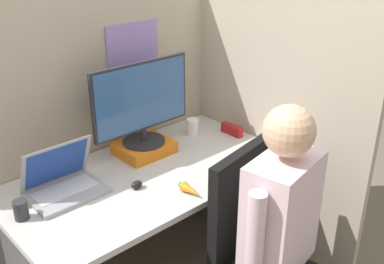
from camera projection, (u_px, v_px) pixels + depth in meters
The scene contains 13 objects.
cubicle_panel_back at pixel (105, 137), 2.50m from camera, with size 1.94×0.05×1.59m.
cubicle_panel_right at pixel (258, 127), 2.64m from camera, with size 0.04×1.42×1.59m.
desk at pixel (151, 204), 2.32m from camera, with size 1.44×0.77×0.75m.
paper_box at pixel (144, 147), 2.43m from camera, with size 0.28×0.24×0.06m.
monitor at pixel (142, 101), 2.32m from camera, with size 0.59×0.23×0.44m.
laptop at pixel (64, 184), 2.05m from camera, with size 0.33×0.25×0.25m.
mouse at pixel (137, 185), 2.10m from camera, with size 0.06×0.04×0.04m.
stapler at pixel (232, 130), 2.65m from camera, with size 0.04×0.14×0.06m.
carrot_toy at pixel (190, 190), 2.05m from camera, with size 0.05×0.13×0.05m.
office_chair at pixel (259, 260), 2.02m from camera, with size 0.54×0.58×0.99m.
person at pixel (290, 236), 1.79m from camera, with size 0.47×0.49×1.28m.
coffee_mug at pixel (193, 127), 2.64m from camera, with size 0.07×0.07×0.09m.
pen_cup at pixel (21, 210), 1.87m from camera, with size 0.06×0.06×0.09m.
Camera 1 is at (-1.17, -1.21, 1.86)m, focal length 42.00 mm.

